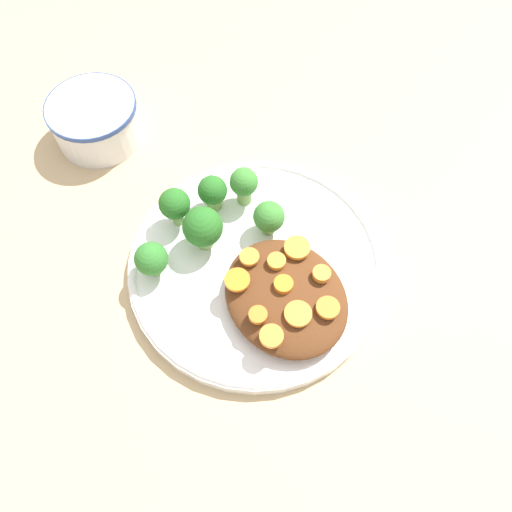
% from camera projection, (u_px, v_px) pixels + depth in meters
% --- Properties ---
extents(ground_plane, '(4.00, 4.00, 0.00)m').
position_uv_depth(ground_plane, '(256.00, 269.00, 0.56)').
color(ground_plane, tan).
extents(plate, '(0.28, 0.28, 0.02)m').
position_uv_depth(plate, '(256.00, 265.00, 0.55)').
color(plate, white).
rests_on(plate, ground_plane).
extents(dip_bowl, '(0.11, 0.11, 0.06)m').
position_uv_depth(dip_bowl, '(95.00, 119.00, 0.62)').
color(dip_bowl, silver).
rests_on(dip_bowl, ground_plane).
extents(stew_mound, '(0.14, 0.12, 0.03)m').
position_uv_depth(stew_mound, '(290.00, 294.00, 0.51)').
color(stew_mound, '#5B3319').
rests_on(stew_mound, plate).
extents(broccoli_floret_0, '(0.04, 0.04, 0.06)m').
position_uv_depth(broccoli_floret_0, '(203.00, 228.00, 0.53)').
color(broccoli_floret_0, '#7FA85B').
rests_on(broccoli_floret_0, plate).
extents(broccoli_floret_1, '(0.03, 0.03, 0.05)m').
position_uv_depth(broccoli_floret_1, '(244.00, 184.00, 0.56)').
color(broccoli_floret_1, '#7FA85B').
rests_on(broccoli_floret_1, plate).
extents(broccoli_floret_2, '(0.03, 0.03, 0.05)m').
position_uv_depth(broccoli_floret_2, '(210.00, 193.00, 0.56)').
color(broccoli_floret_2, '#759E51').
rests_on(broccoli_floret_2, plate).
extents(broccoli_floret_3, '(0.03, 0.03, 0.05)m').
position_uv_depth(broccoli_floret_3, '(175.00, 205.00, 0.54)').
color(broccoli_floret_3, '#759E51').
rests_on(broccoli_floret_3, plate).
extents(broccoli_floret_4, '(0.03, 0.03, 0.05)m').
position_uv_depth(broccoli_floret_4, '(269.00, 218.00, 0.54)').
color(broccoli_floret_4, '#759E51').
rests_on(broccoli_floret_4, plate).
extents(broccoli_floret_5, '(0.04, 0.04, 0.05)m').
position_uv_depth(broccoli_floret_5, '(151.00, 259.00, 0.52)').
color(broccoli_floret_5, '#7FA85B').
rests_on(broccoli_floret_5, plate).
extents(carrot_slice_0, '(0.03, 0.03, 0.00)m').
position_uv_depth(carrot_slice_0, '(297.00, 248.00, 0.52)').
color(carrot_slice_0, orange).
rests_on(carrot_slice_0, stew_mound).
extents(carrot_slice_1, '(0.03, 0.03, 0.00)m').
position_uv_depth(carrot_slice_1, '(237.00, 280.00, 0.50)').
color(carrot_slice_1, orange).
rests_on(carrot_slice_1, stew_mound).
extents(carrot_slice_2, '(0.03, 0.03, 0.00)m').
position_uv_depth(carrot_slice_2, '(298.00, 314.00, 0.48)').
color(carrot_slice_2, orange).
rests_on(carrot_slice_2, stew_mound).
extents(carrot_slice_3, '(0.02, 0.02, 0.01)m').
position_uv_depth(carrot_slice_3, '(322.00, 274.00, 0.50)').
color(carrot_slice_3, orange).
rests_on(carrot_slice_3, stew_mound).
extents(carrot_slice_4, '(0.02, 0.02, 0.01)m').
position_uv_depth(carrot_slice_4, '(283.00, 285.00, 0.49)').
color(carrot_slice_4, orange).
rests_on(carrot_slice_4, stew_mound).
extents(carrot_slice_5, '(0.02, 0.02, 0.00)m').
position_uv_depth(carrot_slice_5, '(328.00, 308.00, 0.48)').
color(carrot_slice_5, orange).
rests_on(carrot_slice_5, stew_mound).
extents(carrot_slice_6, '(0.02, 0.02, 0.01)m').
position_uv_depth(carrot_slice_6, '(271.00, 336.00, 0.47)').
color(carrot_slice_6, orange).
rests_on(carrot_slice_6, stew_mound).
extents(carrot_slice_7, '(0.02, 0.02, 0.01)m').
position_uv_depth(carrot_slice_7, '(277.00, 261.00, 0.51)').
color(carrot_slice_7, orange).
rests_on(carrot_slice_7, stew_mound).
extents(carrot_slice_8, '(0.02, 0.02, 0.01)m').
position_uv_depth(carrot_slice_8, '(258.00, 315.00, 0.48)').
color(carrot_slice_8, orange).
rests_on(carrot_slice_8, stew_mound).
extents(carrot_slice_9, '(0.02, 0.02, 0.00)m').
position_uv_depth(carrot_slice_9, '(249.00, 257.00, 0.51)').
color(carrot_slice_9, orange).
rests_on(carrot_slice_9, stew_mound).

